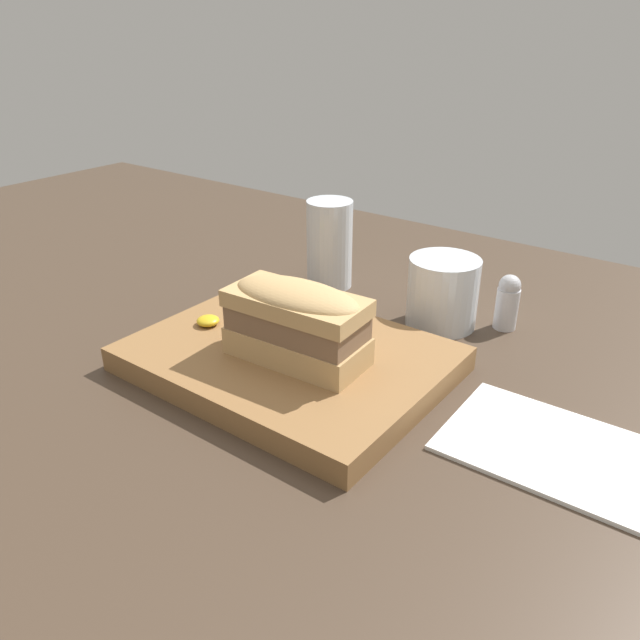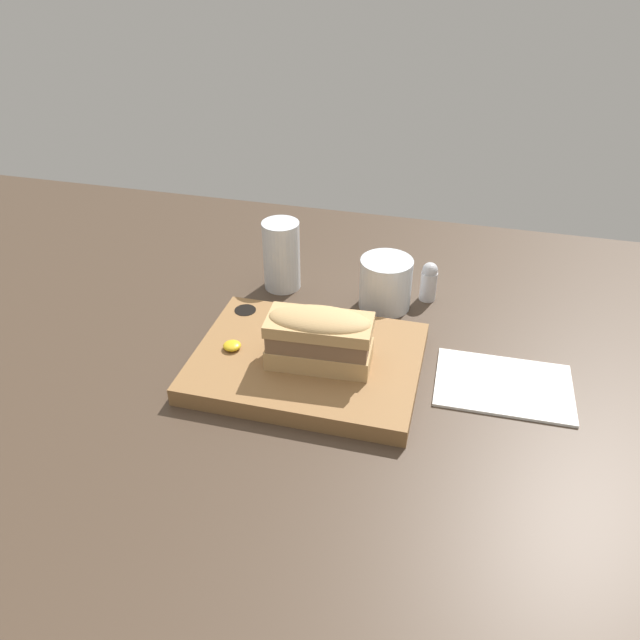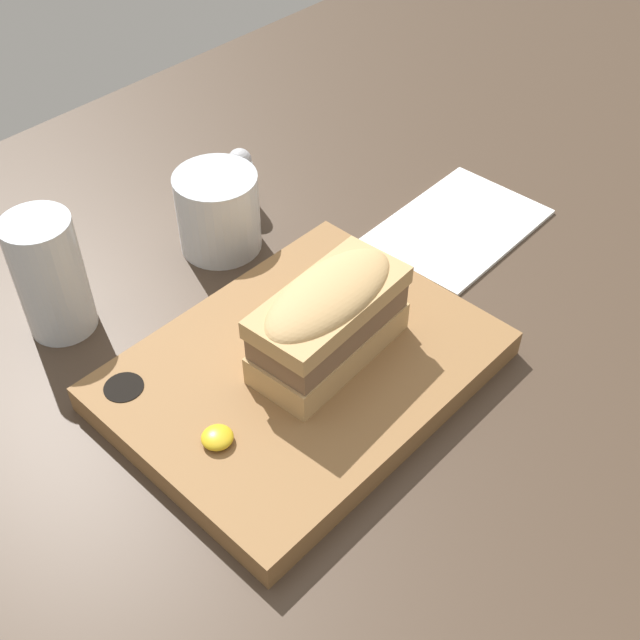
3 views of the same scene
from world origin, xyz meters
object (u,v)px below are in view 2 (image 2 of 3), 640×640
sandwich (319,336)px  napkin (504,385)px  serving_board (307,362)px  salt_shaker (429,281)px  water_glass (282,260)px  wine_glass (385,286)px

sandwich → napkin: (24.56, 4.17, -6.68)cm
serving_board → salt_shaker: size_ratio=4.62×
sandwich → salt_shaker: sandwich is taller
sandwich → salt_shaker: size_ratio=2.13×
sandwich → water_glass: (-12.09, 21.96, -1.80)cm
water_glass → napkin: 41.03cm
salt_shaker → wine_glass: bearing=-149.7°
wine_glass → salt_shaker: wine_glass is taller
salt_shaker → water_glass: bearing=-175.3°
wine_glass → sandwich: bearing=-105.5°
water_glass → napkin: size_ratio=0.64×
sandwich → napkin: size_ratio=0.78×
sandwich → napkin: sandwich is taller
serving_board → sandwich: 6.08cm
sandwich → salt_shaker: 27.05cm
serving_board → napkin: bearing=6.4°
serving_board → water_glass: 23.35cm
water_glass → wine_glass: (17.70, -1.80, -1.33)cm
water_glass → salt_shaker: size_ratio=1.76×
water_glass → wine_glass: size_ratio=1.41×
serving_board → sandwich: (2.09, -1.20, 5.58)cm
serving_board → water_glass: (-10.00, 20.76, 3.79)cm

